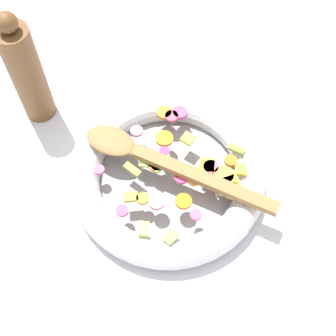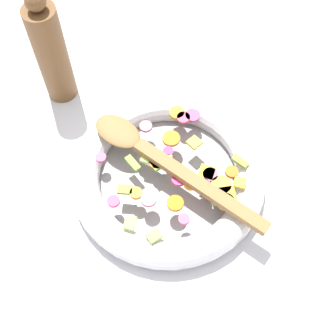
{
  "view_description": "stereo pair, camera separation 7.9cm",
  "coord_description": "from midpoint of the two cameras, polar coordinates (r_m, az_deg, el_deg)",
  "views": [
    {
      "loc": [
        0.35,
        -0.17,
        0.74
      ],
      "look_at": [
        0.0,
        0.0,
        0.05
      ],
      "focal_mm": 50.0,
      "sensor_mm": 36.0,
      "label": 1
    },
    {
      "loc": [
        0.37,
        -0.1,
        0.74
      ],
      "look_at": [
        0.0,
        0.0,
        0.05
      ],
      "focal_mm": 50.0,
      "sensor_mm": 36.0,
      "label": 2
    }
  ],
  "objects": [
    {
      "name": "skillet",
      "position": [
        0.82,
        -2.77,
        -1.2
      ],
      "size": [
        0.34,
        0.34,
        0.05
      ],
      "color": "gray",
      "rests_on": "ground_plane"
    },
    {
      "name": "pepper_mill",
      "position": [
        0.88,
        -19.42,
        10.74
      ],
      "size": [
        0.06,
        0.06,
        0.24
      ],
      "color": "brown",
      "rests_on": "ground_plane"
    },
    {
      "name": "wooden_spoon",
      "position": [
        0.78,
        -4.01,
        0.68
      ],
      "size": [
        0.3,
        0.24,
        0.01
      ],
      "color": "olive",
      "rests_on": "chopped_vegetables"
    },
    {
      "name": "chopped_vegetables",
      "position": [
        0.79,
        -1.4,
        -0.18
      ],
      "size": [
        0.25,
        0.25,
        0.01
      ],
      "color": "orange",
      "rests_on": "skillet"
    },
    {
      "name": "ground_plane",
      "position": [
        0.84,
        -2.7,
        -1.92
      ],
      "size": [
        4.0,
        4.0,
        0.0
      ],
      "primitive_type": "plane",
      "color": "silver"
    }
  ]
}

